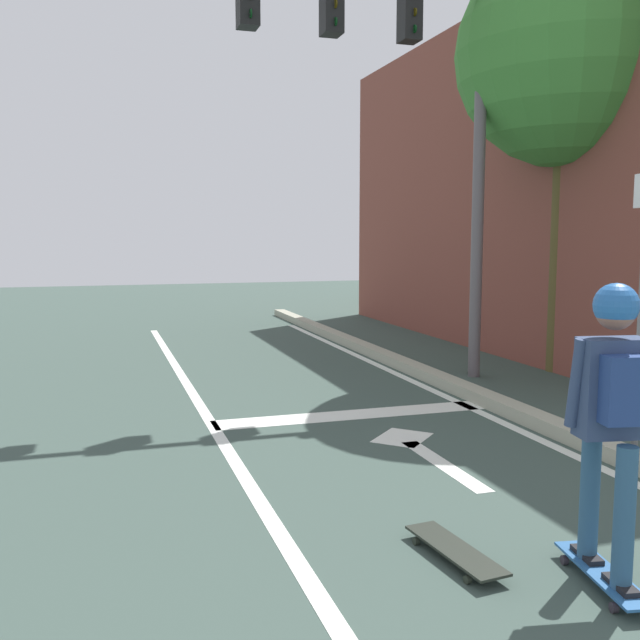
# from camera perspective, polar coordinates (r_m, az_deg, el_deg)

# --- Properties ---
(lane_line_center) EXTENTS (0.12, 20.00, 0.01)m
(lane_line_center) POSITION_cam_1_polar(r_m,az_deg,el_deg) (5.26, -4.48, -14.77)
(lane_line_center) COLOR silver
(lane_line_center) RESTS_ON ground
(lane_line_curbside) EXTENTS (0.12, 20.00, 0.01)m
(lane_line_curbside) POSITION_cam_1_polar(r_m,az_deg,el_deg) (6.51, 21.70, -10.98)
(lane_line_curbside) COLOR silver
(lane_line_curbside) RESTS_ON ground
(stop_bar) EXTENTS (3.04, 0.40, 0.01)m
(stop_bar) POSITION_cam_1_polar(r_m,az_deg,el_deg) (7.81, 2.63, -7.54)
(stop_bar) COLOR silver
(stop_bar) RESTS_ON ground
(lane_arrow_stem) EXTENTS (0.16, 1.40, 0.01)m
(lane_arrow_stem) POSITION_cam_1_polar(r_m,az_deg,el_deg) (6.27, 9.80, -11.28)
(lane_arrow_stem) COLOR silver
(lane_arrow_stem) RESTS_ON ground
(lane_arrow_head) EXTENTS (0.71, 0.71, 0.01)m
(lane_arrow_head) POSITION_cam_1_polar(r_m,az_deg,el_deg) (7.00, 6.58, -9.29)
(lane_arrow_head) COLOR silver
(lane_arrow_head) RESTS_ON ground
(curb_strip) EXTENTS (0.24, 24.00, 0.14)m
(curb_strip) POSITION_cam_1_polar(r_m,az_deg,el_deg) (6.64, 23.43, -10.10)
(curb_strip) COLOR #9EA08A
(curb_strip) RESTS_ON ground
(skateboard) EXTENTS (0.32, 0.83, 0.08)m
(skateboard) POSITION_cam_1_polar(r_m,az_deg,el_deg) (4.48, 21.62, -18.32)
(skateboard) COLOR #25568F
(skateboard) RESTS_ON ground
(skater) EXTENTS (0.44, 0.61, 1.60)m
(skater) POSITION_cam_1_polar(r_m,az_deg,el_deg) (4.15, 22.35, -5.50)
(skater) COLOR #2B5173
(skater) RESTS_ON skateboard
(spare_skateboard) EXTENTS (0.30, 0.83, 0.08)m
(spare_skateboard) POSITION_cam_1_polar(r_m,az_deg,el_deg) (4.56, 10.70, -17.57)
(spare_skateboard) COLOR black
(spare_skateboard) RESTS_ON ground
(traffic_signal_mast) EXTENTS (4.23, 0.34, 5.28)m
(traffic_signal_mast) POSITION_cam_1_polar(r_m,az_deg,el_deg) (9.58, 6.08, 18.58)
(traffic_signal_mast) COLOR #5D5559
(traffic_signal_mast) RESTS_ON ground
(roadside_tree) EXTENTS (3.10, 3.10, 5.95)m
(roadside_tree) POSITION_cam_1_polar(r_m,az_deg,el_deg) (10.91, 19.28, 19.32)
(roadside_tree) COLOR brown
(roadside_tree) RESTS_ON ground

